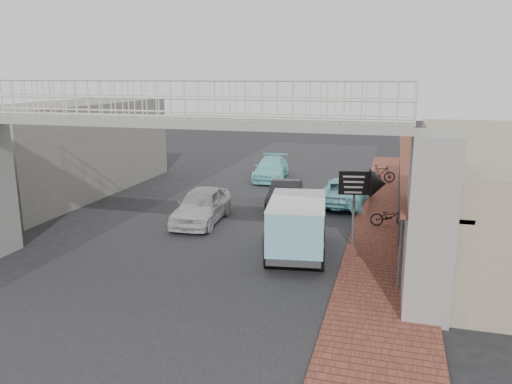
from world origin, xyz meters
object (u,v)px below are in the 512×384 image
Objects in this scene: angkot_curb at (345,191)px; arrow_sign at (375,184)px; motorcycle_near at (390,216)px; street_clock at (417,205)px; angkot_van at (297,219)px; motorcycle_far at (381,174)px; white_hatchback at (201,205)px; angkot_far at (271,168)px; dark_sedan at (285,195)px.

arrow_sign reaches higher than angkot_curb.
motorcycle_near is 0.57× the size of street_clock.
motorcycle_near is at bearing 45.43° from angkot_van.
arrow_sign is at bearing 160.28° from motorcycle_near.
angkot_curb is 2.81× the size of motorcycle_far.
white_hatchback is at bearing 139.47° from motorcycle_far.
angkot_van is 2.77× the size of motorcycle_near.
angkot_far is at bearing 100.08° from angkot_van.
angkot_van is at bearing -163.50° from arrow_sign.
motorcycle_near is (5.14, -2.20, -0.13)m from dark_sedan.
arrow_sign is (0.13, -12.31, 1.92)m from motorcycle_far.
angkot_van is 1.58× the size of street_clock.
angkot_far is 6.80m from motorcycle_far.
angkot_van reaches higher than motorcycle_far.
angkot_van is 5.47m from motorcycle_near.
angkot_far is 16.93m from street_clock.
angkot_curb reaches higher than dark_sedan.
arrow_sign reaches higher than street_clock.
angkot_far is at bearing 31.77° from motorcycle_near.
motorcycle_near is at bearing 178.93° from motorcycle_far.
motorcycle_far is at bearing 50.98° from white_hatchback.
angkot_van reaches higher than angkot_curb.
motorcycle_near is at bearing 84.31° from street_clock.
dark_sedan is at bearing -76.88° from angkot_far.
angkot_van is (4.96, -3.01, 0.59)m from white_hatchback.
dark_sedan is 5.59m from motorcycle_near.
angkot_far reaches higher than angkot_curb.
white_hatchback is 0.96× the size of angkot_far.
dark_sedan is 2.30× the size of motorcycle_far.
angkot_van reaches higher than angkot_far.
angkot_far is 13.92m from angkot_van.
white_hatchback is 0.93× the size of angkot_curb.
motorcycle_far is at bearing 79.96° from arrow_sign.
street_clock reaches higher than angkot_van.
dark_sedan is at bearing 98.42° from angkot_van.
street_clock is (4.03, -1.42, 1.17)m from angkot_van.
street_clock is (0.80, -5.75, 2.00)m from motorcycle_near.
angkot_van reaches higher than white_hatchback.
motorcycle_far is at bearing -2.71° from angkot_far.
dark_sedan is 1.37× the size of street_clock.
angkot_van is (1.90, -6.53, 0.71)m from dark_sedan.
angkot_curb is at bearing 36.86° from white_hatchback.
arrow_sign is (-1.39, 2.77, 0.00)m from street_clock.
angkot_curb is at bearing 75.81° from angkot_van.
dark_sedan is 8.38m from motorcycle_far.
angkot_van is (-0.90, -8.07, 0.69)m from angkot_curb.
arrow_sign is (2.63, 1.35, 1.17)m from angkot_van.
street_clock is at bearing 112.16° from angkot_curb.
angkot_far reaches higher than motorcycle_near.
angkot_van is 3.18m from arrow_sign.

